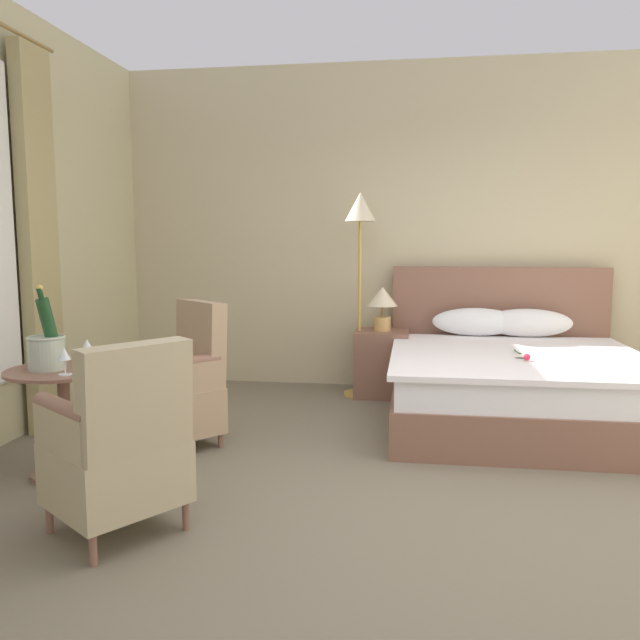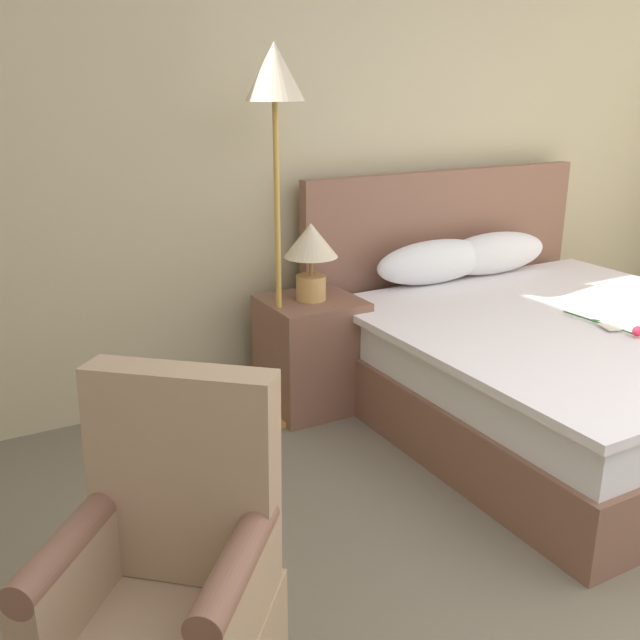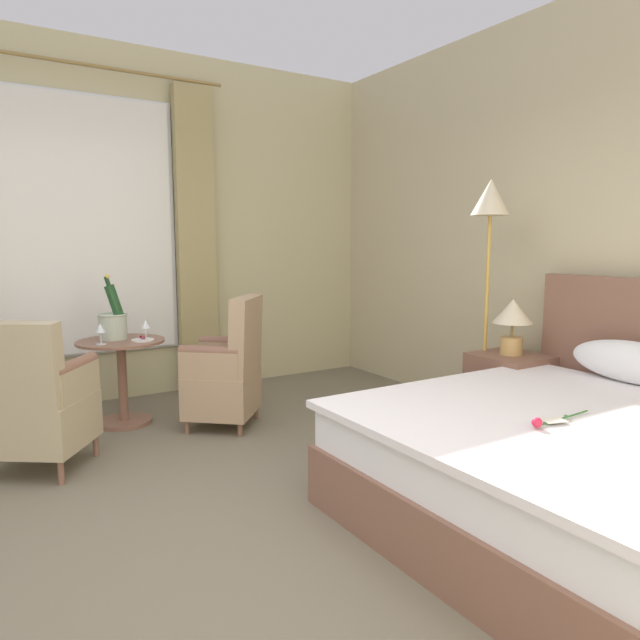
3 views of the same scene
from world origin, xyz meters
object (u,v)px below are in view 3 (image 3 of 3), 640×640
bed (589,459)px  armchair_by_window (228,373)px  wine_glass_near_bucket (101,329)px  nightstand (509,396)px  armchair_facing_bed (34,403)px  floor_lamp_brass (490,228)px  side_table_round (122,374)px  bedside_lamp (513,318)px  wine_glass_near_edge (146,325)px  champagne_bucket (113,322)px  snack_plate (143,340)px

bed → armchair_by_window: 2.56m
wine_glass_near_bucket → nightstand: bearing=55.9°
wine_glass_near_bucket → armchair_facing_bed: bearing=-42.0°
floor_lamp_brass → side_table_round: 2.99m
nightstand → wine_glass_near_bucket: wine_glass_near_bucket is taller
bedside_lamp → wine_glass_near_edge: (-1.73, -2.13, -0.10)m
floor_lamp_brass → bed: bearing=-27.0°
wine_glass_near_bucket → wine_glass_near_edge: bearing=98.3°
wine_glass_near_bucket → floor_lamp_brass: bearing=58.9°
side_table_round → wine_glass_near_bucket: wine_glass_near_bucket is taller
bedside_lamp → wine_glass_near_bucket: 2.99m
champagne_bucket → side_table_round: bearing=23.2°
champagne_bucket → armchair_facing_bed: bearing=-40.4°
bedside_lamp → armchair_facing_bed: 3.22m
bedside_lamp → champagne_bucket: champagne_bucket is taller
bed → snack_plate: (-2.75, -1.48, 0.35)m
nightstand → side_table_round: 2.93m
bedside_lamp → side_table_round: bearing=-127.8°
side_table_round → wine_glass_near_edge: wine_glass_near_edge is taller
snack_plate → armchair_facing_bed: (0.57, -0.82, -0.23)m
armchair_facing_bed → champagne_bucket: bearing=139.6°
bedside_lamp → wine_glass_near_bucket: bearing=-124.1°
armchair_by_window → armchair_facing_bed: armchair_by_window is taller
floor_lamp_brass → side_table_round: size_ratio=2.81×
champagne_bucket → snack_plate: bearing=42.0°
side_table_round → wine_glass_near_edge: bearing=69.8°
wine_glass_near_bucket → armchair_facing_bed: 0.84m
bed → nightstand: bearing=147.1°
bed → side_table_round: 3.29m
armchair_by_window → wine_glass_near_edge: bearing=-130.9°
wine_glass_near_bucket → armchair_by_window: 0.98m
nightstand → floor_lamp_brass: bearing=-168.6°
nightstand → bedside_lamp: size_ratio=1.51×
nightstand → wine_glass_near_edge: 2.79m
side_table_round → armchair_by_window: 0.83m
snack_plate → armchair_by_window: armchair_by_window is taller
wine_glass_near_edge → snack_plate: bearing=-37.9°
wine_glass_near_edge → wine_glass_near_bucket: bearing=-81.7°
bed → floor_lamp_brass: floor_lamp_brass is taller
nightstand → floor_lamp_brass: 1.23m
bedside_lamp → side_table_round: bedside_lamp is taller
bedside_lamp → armchair_facing_bed: size_ratio=0.42×
nightstand → armchair_facing_bed: (-1.11, -2.99, 0.13)m
floor_lamp_brass → wine_glass_near_bucket: size_ratio=11.71×
nightstand → bedside_lamp: bearing=180.0°
nightstand → floor_lamp_brass: floor_lamp_brass is taller
floor_lamp_brass → wine_glass_near_edge: floor_lamp_brass is taller
wine_glass_near_bucket → armchair_facing_bed: size_ratio=0.17×
bed → bedside_lamp: bearing=147.1°
wine_glass_near_bucket → snack_plate: bearing=89.9°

